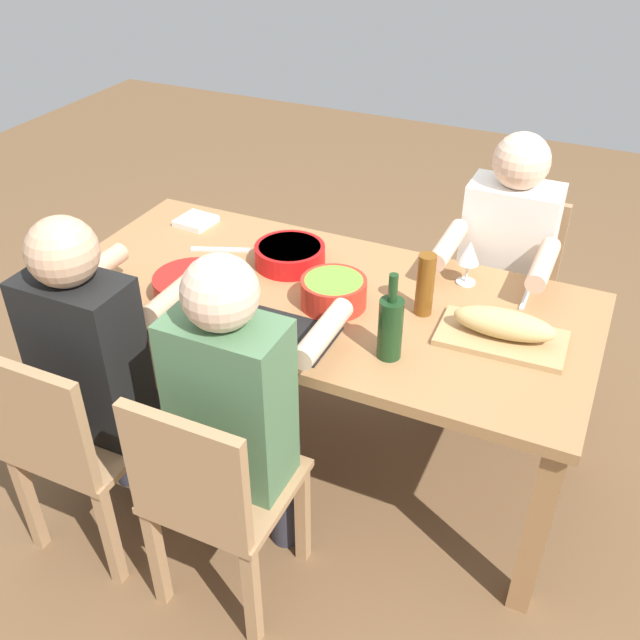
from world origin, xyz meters
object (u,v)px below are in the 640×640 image
object	(u,v)px
chair_near_left	(506,286)
wine_bottle	(390,327)
serving_bowl_fruit	(290,254)
chair_far_center	(211,494)
wine_glass	(469,255)
cutting_board	(502,338)
diner_far_right	(97,356)
bread_loaf	(504,324)
diner_far_center	(238,400)
serving_bowl_salad	(334,291)
chair_far_right	(71,441)
beer_bottle	(425,285)
dining_table	(320,314)
napkin_stack	(196,221)
serving_bowl_greens	(193,285)
diner_near_left	(503,262)

from	to	relation	value
chair_near_left	wine_bottle	size ratio (longest dim) A/B	2.93
serving_bowl_fruit	chair_far_center	bearing A→B (deg)	101.89
chair_far_center	wine_glass	xyz separation A→B (m)	(-0.44, -1.04, 0.37)
cutting_board	diner_far_right	bearing A→B (deg)	25.84
serving_bowl_fruit	chair_near_left	bearing A→B (deg)	-139.12
diner_far_right	bread_loaf	distance (m)	1.29
diner_far_right	wine_glass	world-z (taller)	diner_far_right
chair_near_left	wine_glass	world-z (taller)	wine_glass
diner_far_right	wine_bottle	xyz separation A→B (m)	(-0.86, -0.34, 0.15)
cutting_board	wine_glass	size ratio (longest dim) A/B	2.41
diner_far_center	diner_far_right	bearing A→B (deg)	0.00
serving_bowl_salad	cutting_board	xyz separation A→B (m)	(-0.57, -0.03, -0.05)
bread_loaf	wine_bottle	world-z (taller)	wine_bottle
wine_bottle	cutting_board	bearing A→B (deg)	-143.07
chair_near_left	chair_far_right	size ratio (longest dim) A/B	1.00
wine_glass	bread_loaf	bearing A→B (deg)	123.48
diner_far_center	beer_bottle	distance (m)	0.73
dining_table	wine_bottle	world-z (taller)	wine_bottle
chair_far_right	dining_table	bearing A→B (deg)	-124.51
chair_far_right	serving_bowl_fruit	distance (m)	1.00
chair_far_center	beer_bottle	size ratio (longest dim) A/B	3.86
diner_far_right	cutting_board	xyz separation A→B (m)	(-1.16, -0.56, 0.05)
napkin_stack	dining_table	bearing A→B (deg)	158.07
serving_bowl_fruit	diner_far_center	bearing A→B (deg)	104.82
wine_bottle	beer_bottle	xyz separation A→B (m)	(-0.02, -0.27, 0.00)
wine_bottle	napkin_stack	world-z (taller)	wine_bottle
serving_bowl_greens	wine_glass	size ratio (longest dim) A/B	1.63
diner_far_right	serving_bowl_fruit	distance (m)	0.79
diner_near_left	wine_glass	size ratio (longest dim) A/B	7.23
cutting_board	napkin_stack	world-z (taller)	napkin_stack
chair_near_left	serving_bowl_salad	distance (m)	0.97
diner_near_left	wine_glass	xyz separation A→B (m)	(0.08, 0.29, 0.16)
diner_far_center	napkin_stack	size ratio (longest dim) A/B	8.57
diner_far_right	wine_bottle	world-z (taller)	diner_far_right
chair_near_left	napkin_stack	size ratio (longest dim) A/B	6.07
diner_far_right	bread_loaf	world-z (taller)	diner_far_right
chair_far_right	serving_bowl_greens	world-z (taller)	chair_far_right
cutting_board	chair_far_center	bearing A→B (deg)	49.34
dining_table	chair_far_center	bearing A→B (deg)	90.00
chair_far_right	beer_bottle	xyz separation A→B (m)	(-0.88, -0.79, 0.37)
chair_near_left	chair_far_right	xyz separation A→B (m)	(1.04, 1.51, 0.00)
chair_near_left	napkin_stack	world-z (taller)	chair_near_left
diner_near_left	chair_far_center	xyz separation A→B (m)	(0.52, 1.33, -0.21)
chair_far_right	napkin_stack	bearing A→B (deg)	-80.46
cutting_board	wine_glass	world-z (taller)	wine_glass
diner_far_center	beer_bottle	bearing A→B (deg)	-120.73
chair_far_right	wine_glass	world-z (taller)	wine_glass
diner_near_left	serving_bowl_greens	size ratio (longest dim) A/B	4.43
serving_bowl_greens	chair_far_center	bearing A→B (deg)	125.10
chair_far_right	diner_far_right	size ratio (longest dim) A/B	0.71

